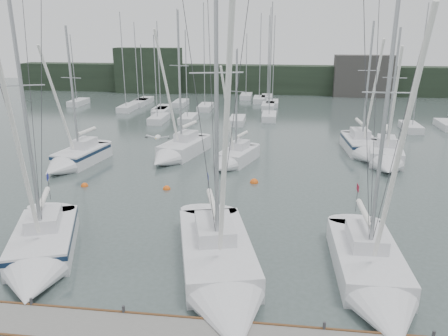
% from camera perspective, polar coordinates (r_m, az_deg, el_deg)
% --- Properties ---
extents(ground, '(160.00, 160.00, 0.00)m').
position_cam_1_polar(ground, '(22.10, -4.22, -13.35)').
color(ground, '#44524F').
rests_on(ground, ground).
extents(dock, '(24.00, 2.00, 0.40)m').
position_cam_1_polar(dock, '(18.00, -7.60, -20.94)').
color(dock, slate).
rests_on(dock, ground).
extents(far_treeline, '(90.00, 4.00, 5.00)m').
position_cam_1_polar(far_treeline, '(81.08, 4.61, 11.48)').
color(far_treeline, black).
rests_on(far_treeline, ground).
extents(far_building_left, '(12.00, 3.00, 8.00)m').
position_cam_1_polar(far_building_left, '(82.41, -9.81, 12.44)').
color(far_building_left, black).
rests_on(far_building_left, ground).
extents(far_building_right, '(10.00, 3.00, 7.00)m').
position_cam_1_polar(far_building_right, '(80.12, 17.77, 11.35)').
color(far_building_right, '#3C3937').
rests_on(far_building_right, ground).
extents(mast_forest, '(56.55, 26.02, 14.77)m').
position_cam_1_polar(mast_forest, '(62.94, 0.73, 7.85)').
color(mast_forest, silver).
rests_on(mast_forest, ground).
extents(sailboat_near_left, '(5.92, 9.26, 14.97)m').
position_cam_1_polar(sailboat_near_left, '(24.05, -22.94, -10.40)').
color(sailboat_near_left, silver).
rests_on(sailboat_near_left, ground).
extents(sailboat_near_center, '(6.09, 11.63, 16.32)m').
position_cam_1_polar(sailboat_near_center, '(20.48, -0.26, -14.12)').
color(sailboat_near_center, silver).
rests_on(sailboat_near_center, ground).
extents(sailboat_near_right, '(3.20, 10.02, 14.95)m').
position_cam_1_polar(sailboat_near_right, '(21.28, 19.13, -13.94)').
color(sailboat_near_right, silver).
rests_on(sailboat_near_right, ground).
extents(sailboat_mid_a, '(3.89, 7.88, 12.46)m').
position_cam_1_polar(sailboat_mid_a, '(39.54, -19.12, 1.03)').
color(sailboat_mid_a, silver).
rests_on(sailboat_mid_a, ground).
extents(sailboat_mid_b, '(4.80, 8.57, 13.75)m').
position_cam_1_polar(sailboat_mid_b, '(39.95, -6.32, 2.06)').
color(sailboat_mid_b, silver).
rests_on(sailboat_mid_b, ground).
extents(sailboat_mid_c, '(4.24, 6.78, 10.47)m').
position_cam_1_polar(sailboat_mid_c, '(37.78, 1.03, 1.11)').
color(sailboat_mid_c, silver).
rests_on(sailboat_mid_c, ground).
extents(sailboat_mid_d, '(3.33, 8.33, 12.93)m').
position_cam_1_polar(sailboat_mid_d, '(42.87, 17.83, 2.42)').
color(sailboat_mid_d, silver).
rests_on(sailboat_mid_d, ground).
extents(sailboat_mid_e, '(4.00, 8.21, 12.36)m').
position_cam_1_polar(sailboat_mid_e, '(40.30, 20.43, 1.16)').
color(sailboat_mid_e, silver).
rests_on(sailboat_mid_e, ground).
extents(buoy_a, '(0.57, 0.57, 0.57)m').
position_cam_1_polar(buoy_a, '(32.71, -7.50, -2.76)').
color(buoy_a, '#EC5C15').
rests_on(buoy_a, ground).
extents(buoy_b, '(0.66, 0.66, 0.66)m').
position_cam_1_polar(buoy_b, '(33.85, 3.95, -1.92)').
color(buoy_b, '#EC5C15').
rests_on(buoy_b, ground).
extents(buoy_c, '(0.53, 0.53, 0.53)m').
position_cam_1_polar(buoy_c, '(34.70, -17.75, -2.27)').
color(buoy_c, '#EC5C15').
rests_on(buoy_c, ground).
extents(seagull, '(1.09, 0.49, 0.22)m').
position_cam_1_polar(seagull, '(19.85, -8.68, 4.00)').
color(seagull, white).
rests_on(seagull, ground).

